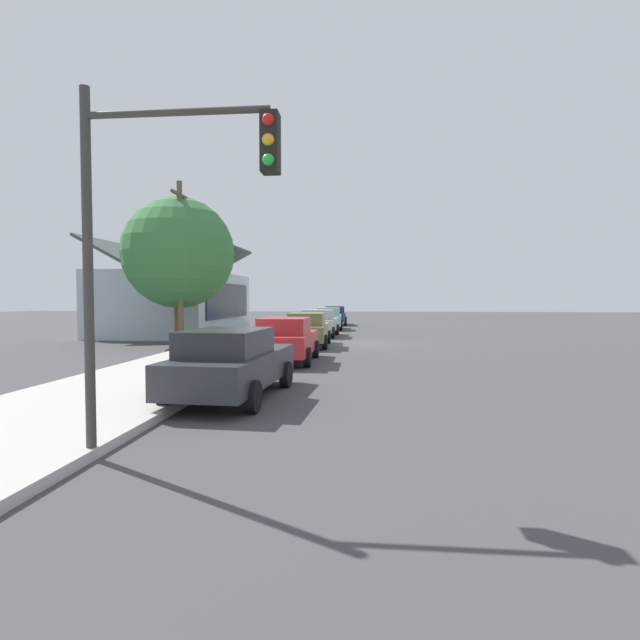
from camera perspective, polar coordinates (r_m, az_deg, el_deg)
name	(u,v)px	position (r m, az deg, el deg)	size (l,w,h in m)	color
ground_plane	(364,343)	(25.79, 4.91, -2.61)	(120.00, 120.00, 0.00)	#424244
sidewalk_curb	(254,341)	(26.46, -7.32, -2.32)	(60.00, 4.20, 0.16)	#B2AFA8
car_charcoal	(232,363)	(11.79, -9.79, -4.70)	(4.90, 2.20, 1.59)	#2D3035
car_cherry	(286,339)	(18.16, -3.81, -2.17)	(4.43, 2.06, 1.59)	red
car_olive	(308,329)	(23.99, -1.37, -1.03)	(4.85, 2.09, 1.59)	olive
car_silver	(319,323)	(30.17, -0.12, -0.31)	(4.46, 2.18, 1.59)	silver
car_seafoam	(329,318)	(36.83, 0.99, 0.19)	(4.56, 2.16, 1.59)	#9ED1BC
car_navy	(335,315)	(43.19, 1.69, 0.53)	(4.60, 2.14, 1.59)	navy
storefront_building	(177,302)	(33.92, -15.63, 2.00)	(11.85, 7.01, 5.74)	#ADBCC6
shade_tree	(178,253)	(25.29, -15.51, 7.20)	(5.24, 5.24, 7.04)	brown
traffic_light_main	(160,210)	(7.50, -17.41, 11.65)	(0.37, 2.79, 5.20)	#383833
utility_pole_wooden	(180,261)	(23.96, -15.31, 6.33)	(1.80, 0.24, 7.50)	brown
fire_hydrant_red	(282,333)	(26.39, -4.24, -1.41)	(0.22, 0.22, 0.71)	red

